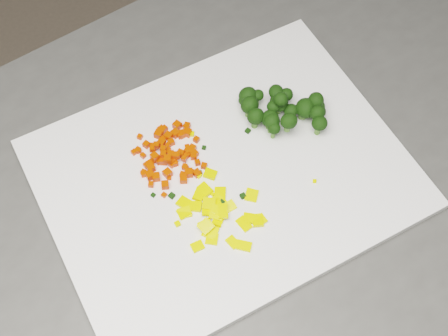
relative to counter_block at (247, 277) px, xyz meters
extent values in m
cube|color=#474745|center=(0.00, 0.00, 0.00)|extent=(1.26, 1.07, 0.90)
cube|color=white|center=(-0.05, 0.00, 0.46)|extent=(0.56, 0.48, 0.01)
cube|color=red|center=(-0.16, 0.06, 0.47)|extent=(0.01, 0.01, 0.01)
cube|color=red|center=(-0.12, 0.08, 0.47)|extent=(0.01, 0.01, 0.01)
cube|color=red|center=(-0.11, 0.07, 0.47)|extent=(0.01, 0.01, 0.01)
cube|color=red|center=(-0.09, 0.07, 0.47)|extent=(0.01, 0.01, 0.01)
cube|color=red|center=(-0.09, 0.01, 0.47)|extent=(0.01, 0.01, 0.01)
cube|color=red|center=(-0.12, 0.05, 0.48)|extent=(0.01, 0.01, 0.01)
cube|color=red|center=(-0.08, 0.08, 0.47)|extent=(0.01, 0.01, 0.01)
cube|color=red|center=(-0.15, 0.05, 0.47)|extent=(0.01, 0.01, 0.01)
cube|color=red|center=(-0.07, 0.01, 0.47)|extent=(0.01, 0.01, 0.01)
cube|color=red|center=(-0.13, 0.03, 0.47)|extent=(0.01, 0.01, 0.01)
cube|color=red|center=(-0.16, 0.02, 0.47)|extent=(0.01, 0.01, 0.01)
cube|color=red|center=(-0.16, 0.06, 0.47)|extent=(0.01, 0.01, 0.01)
cube|color=red|center=(-0.12, 0.06, 0.47)|extent=(0.01, 0.01, 0.01)
cube|color=red|center=(-0.12, 0.03, 0.47)|extent=(0.01, 0.01, 0.01)
cube|color=red|center=(-0.10, 0.04, 0.47)|extent=(0.01, 0.01, 0.01)
cube|color=red|center=(-0.16, 0.02, 0.47)|extent=(0.01, 0.01, 0.01)
cube|color=red|center=(-0.10, 0.03, 0.47)|extent=(0.01, 0.01, 0.01)
cube|color=red|center=(-0.09, 0.04, 0.47)|extent=(0.01, 0.01, 0.01)
cube|color=red|center=(-0.10, 0.07, 0.47)|extent=(0.01, 0.01, 0.01)
cube|color=red|center=(-0.10, 0.09, 0.47)|extent=(0.01, 0.01, 0.01)
cube|color=red|center=(-0.12, 0.03, 0.47)|extent=(0.01, 0.01, 0.01)
cube|color=red|center=(-0.14, 0.04, 0.48)|extent=(0.01, 0.01, 0.01)
cube|color=red|center=(-0.13, -0.01, 0.47)|extent=(0.01, 0.01, 0.01)
cube|color=red|center=(-0.15, 0.00, 0.47)|extent=(0.01, 0.01, 0.01)
cube|color=red|center=(-0.14, 0.06, 0.47)|extent=(0.01, 0.01, 0.01)
cube|color=red|center=(-0.12, 0.03, 0.48)|extent=(0.01, 0.01, 0.01)
cube|color=red|center=(-0.11, 0.00, 0.47)|extent=(0.01, 0.01, 0.01)
cube|color=red|center=(-0.12, 0.05, 0.47)|extent=(0.01, 0.01, 0.01)
cube|color=red|center=(-0.10, 0.02, 0.47)|extent=(0.01, 0.01, 0.01)
cube|color=red|center=(-0.08, 0.03, 0.47)|extent=(0.01, 0.01, 0.01)
cube|color=red|center=(-0.12, 0.06, 0.47)|extent=(0.01, 0.01, 0.01)
cube|color=red|center=(-0.13, 0.04, 0.47)|extent=(0.01, 0.01, 0.01)
cube|color=red|center=(-0.15, 0.08, 0.47)|extent=(0.01, 0.01, 0.01)
cube|color=red|center=(-0.12, 0.04, 0.47)|extent=(0.01, 0.01, 0.01)
cube|color=red|center=(-0.12, 0.09, 0.47)|extent=(0.01, 0.01, 0.01)
cube|color=red|center=(-0.15, 0.03, 0.47)|extent=(0.01, 0.01, 0.01)
cube|color=red|center=(-0.10, 0.00, 0.47)|extent=(0.01, 0.01, 0.01)
cube|color=red|center=(-0.10, 0.02, 0.47)|extent=(0.01, 0.01, 0.01)
cube|color=red|center=(-0.13, 0.04, 0.48)|extent=(0.01, 0.01, 0.01)
cube|color=red|center=(-0.11, 0.01, 0.47)|extent=(0.01, 0.01, 0.01)
cube|color=red|center=(-0.12, 0.08, 0.47)|extent=(0.01, 0.01, 0.01)
cube|color=red|center=(-0.08, 0.02, 0.47)|extent=(0.01, 0.01, 0.01)
cube|color=red|center=(-0.07, 0.06, 0.47)|extent=(0.01, 0.01, 0.01)
cube|color=red|center=(-0.10, 0.07, 0.47)|extent=(0.01, 0.01, 0.01)
cube|color=red|center=(-0.15, 0.07, 0.47)|extent=(0.01, 0.01, 0.01)
cube|color=red|center=(-0.09, 0.00, 0.47)|extent=(0.01, 0.01, 0.01)
cube|color=red|center=(-0.08, 0.04, 0.47)|extent=(0.01, 0.01, 0.01)
cube|color=red|center=(-0.09, 0.03, 0.47)|extent=(0.01, 0.01, 0.01)
cube|color=red|center=(-0.13, 0.01, 0.47)|extent=(0.01, 0.01, 0.01)
cube|color=red|center=(-0.13, 0.06, 0.48)|extent=(0.01, 0.01, 0.01)
cube|color=red|center=(-0.14, 0.01, 0.47)|extent=(0.01, 0.01, 0.01)
cube|color=red|center=(-0.08, 0.03, 0.47)|extent=(0.01, 0.01, 0.01)
cube|color=red|center=(-0.10, 0.07, 0.47)|extent=(0.01, 0.01, 0.01)
cube|color=red|center=(-0.11, 0.03, 0.47)|extent=(0.01, 0.01, 0.01)
cube|color=red|center=(-0.14, 0.05, 0.48)|extent=(0.01, 0.01, 0.01)
cube|color=red|center=(-0.14, 0.04, 0.47)|extent=(0.01, 0.01, 0.01)
cube|color=red|center=(-0.11, 0.03, 0.48)|extent=(0.01, 0.01, 0.01)
cube|color=red|center=(-0.15, 0.03, 0.47)|extent=(0.01, 0.01, 0.01)
cube|color=red|center=(-0.15, 0.02, 0.47)|extent=(0.01, 0.01, 0.01)
cube|color=red|center=(-0.08, 0.08, 0.47)|extent=(0.01, 0.01, 0.01)
cube|color=red|center=(-0.12, 0.03, 0.48)|extent=(0.01, 0.01, 0.01)
cube|color=red|center=(-0.09, 0.05, 0.47)|extent=(0.01, 0.01, 0.01)
cube|color=red|center=(-0.11, 0.04, 0.47)|extent=(0.01, 0.01, 0.01)
cube|color=red|center=(-0.12, 0.04, 0.47)|extent=(0.01, 0.01, 0.01)
cube|color=red|center=(-0.11, 0.09, 0.47)|extent=(0.01, 0.01, 0.01)
cube|color=red|center=(-0.08, 0.07, 0.47)|extent=(0.01, 0.01, 0.01)
cube|color=red|center=(-0.15, 0.03, 0.47)|extent=(0.01, 0.01, 0.01)
cube|color=red|center=(-0.12, 0.03, 0.47)|extent=(0.01, 0.01, 0.01)
cube|color=red|center=(-0.11, 0.06, 0.47)|extent=(0.01, 0.01, 0.01)
cube|color=red|center=(-0.16, 0.06, 0.47)|extent=(0.01, 0.01, 0.01)
cube|color=red|center=(-0.12, 0.07, 0.47)|extent=(0.01, 0.01, 0.01)
cube|color=yellow|center=(-0.04, -0.09, 0.46)|extent=(0.02, 0.02, 0.01)
cube|color=yellow|center=(-0.05, -0.12, 0.47)|extent=(0.02, 0.02, 0.01)
cube|color=yellow|center=(-0.09, -0.06, 0.47)|extent=(0.02, 0.02, 0.01)
cube|color=yellow|center=(-0.10, -0.05, 0.47)|extent=(0.02, 0.02, 0.01)
cube|color=yellow|center=(-0.02, -0.05, 0.47)|extent=(0.02, 0.02, 0.01)
cube|color=yellow|center=(-0.08, -0.08, 0.47)|extent=(0.02, 0.02, 0.01)
cube|color=yellow|center=(-0.08, -0.05, 0.47)|extent=(0.02, 0.02, 0.01)
cube|color=yellow|center=(-0.02, -0.09, 0.47)|extent=(0.02, 0.02, 0.00)
cube|color=yellow|center=(-0.08, -0.02, 0.47)|extent=(0.02, 0.02, 0.01)
cube|color=yellow|center=(-0.07, -0.07, 0.47)|extent=(0.02, 0.02, 0.00)
cube|color=yellow|center=(-0.07, -0.05, 0.47)|extent=(0.03, 0.03, 0.01)
cube|color=yellow|center=(-0.12, -0.05, 0.47)|extent=(0.02, 0.02, 0.01)
cube|color=yellow|center=(-0.08, -0.05, 0.47)|extent=(0.02, 0.02, 0.01)
cube|color=yellow|center=(-0.06, -0.04, 0.46)|extent=(0.02, 0.02, 0.01)
cube|color=yellow|center=(-0.07, -0.11, 0.46)|extent=(0.02, 0.02, 0.00)
cube|color=yellow|center=(-0.11, -0.10, 0.46)|extent=(0.02, 0.02, 0.00)
cube|color=yellow|center=(-0.08, -0.06, 0.47)|extent=(0.03, 0.03, 0.01)
cube|color=yellow|center=(-0.09, -0.08, 0.47)|extent=(0.02, 0.02, 0.01)
cube|color=yellow|center=(-0.09, -0.03, 0.47)|extent=(0.02, 0.02, 0.01)
cube|color=yellow|center=(-0.11, -0.04, 0.46)|extent=(0.02, 0.03, 0.01)
cube|color=yellow|center=(-0.09, -0.03, 0.47)|extent=(0.02, 0.02, 0.00)
cube|color=yellow|center=(-0.09, -0.08, 0.47)|extent=(0.02, 0.02, 0.01)
cube|color=yellow|center=(-0.09, -0.09, 0.47)|extent=(0.03, 0.03, 0.01)
cube|color=yellow|center=(-0.09, -0.10, 0.46)|extent=(0.02, 0.02, 0.00)
cube|color=yellow|center=(-0.06, -0.06, 0.46)|extent=(0.02, 0.02, 0.01)
cube|color=yellow|center=(-0.03, -0.08, 0.47)|extent=(0.02, 0.02, 0.01)
cube|color=yellow|center=(-0.03, -0.09, 0.47)|extent=(0.02, 0.02, 0.01)
cube|color=yellow|center=(-0.07, 0.00, 0.47)|extent=(0.02, 0.02, 0.01)
cube|color=yellow|center=(-0.07, -0.06, 0.47)|extent=(0.02, 0.02, 0.01)
cube|color=yellow|center=(-0.12, -0.05, 0.47)|extent=(0.02, 0.02, 0.01)
cube|color=red|center=(-0.14, -0.02, 0.47)|extent=(0.01, 0.01, 0.00)
cube|color=yellow|center=(-0.08, 0.07, 0.47)|extent=(0.01, 0.01, 0.00)
cube|color=yellow|center=(-0.07, -0.03, 0.46)|extent=(0.01, 0.01, 0.00)
cube|color=black|center=(-0.15, -0.01, 0.46)|extent=(0.01, 0.01, 0.00)
cube|color=yellow|center=(-0.08, -0.06, 0.46)|extent=(0.01, 0.01, 0.00)
cube|color=red|center=(-0.13, 0.01, 0.46)|extent=(0.01, 0.01, 0.00)
cube|color=black|center=(-0.08, 0.00, 0.46)|extent=(0.01, 0.01, 0.00)
cube|color=yellow|center=(-0.13, -0.06, 0.47)|extent=(0.01, 0.01, 0.00)
cube|color=black|center=(-0.07, 0.04, 0.46)|extent=(0.01, 0.01, 0.00)
cube|color=black|center=(-0.13, -0.02, 0.47)|extent=(0.01, 0.01, 0.01)
cube|color=black|center=(-0.03, -0.05, 0.47)|extent=(0.01, 0.01, 0.01)
cube|color=black|center=(0.00, 0.05, 0.47)|extent=(0.01, 0.01, 0.00)
cube|color=black|center=(-0.07, -0.05, 0.47)|extent=(0.01, 0.01, 0.00)
cube|color=yellow|center=(-0.09, 0.00, 0.47)|extent=(0.01, 0.01, 0.00)
cube|color=yellow|center=(0.07, -0.05, 0.46)|extent=(0.01, 0.01, 0.00)
camera|label=1|loc=(-0.16, -0.42, 1.22)|focal=50.00mm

